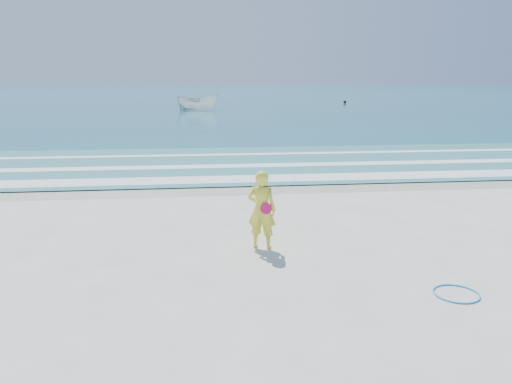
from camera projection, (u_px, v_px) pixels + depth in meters
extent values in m
plane|color=silver|center=(259.00, 291.00, 9.54)|extent=(400.00, 400.00, 0.00)
cube|color=#B2A893|center=(230.00, 188.00, 18.25)|extent=(400.00, 2.40, 0.00)
cube|color=#19727F|center=(204.00, 93.00, 111.12)|extent=(400.00, 190.00, 0.04)
cube|color=#59B7AD|center=(224.00, 163.00, 23.08)|extent=(400.00, 10.00, 0.01)
cube|color=white|center=(228.00, 179.00, 19.50)|extent=(400.00, 1.40, 0.01)
cube|color=white|center=(225.00, 166.00, 22.30)|extent=(400.00, 0.90, 0.01)
cube|color=white|center=(222.00, 155.00, 25.50)|extent=(400.00, 0.60, 0.01)
torus|color=#0E98FF|center=(456.00, 294.00, 9.38)|extent=(1.06, 1.06, 0.03)
imported|color=silver|center=(198.00, 102.00, 57.27)|extent=(4.98, 2.19, 1.87)
sphere|color=black|center=(345.00, 102.00, 70.97)|extent=(0.42, 0.42, 0.42)
imported|color=yellow|center=(262.00, 210.00, 11.71)|extent=(0.80, 0.67, 1.88)
cylinder|color=#DC1355|center=(266.00, 208.00, 11.52)|extent=(0.27, 0.08, 0.27)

